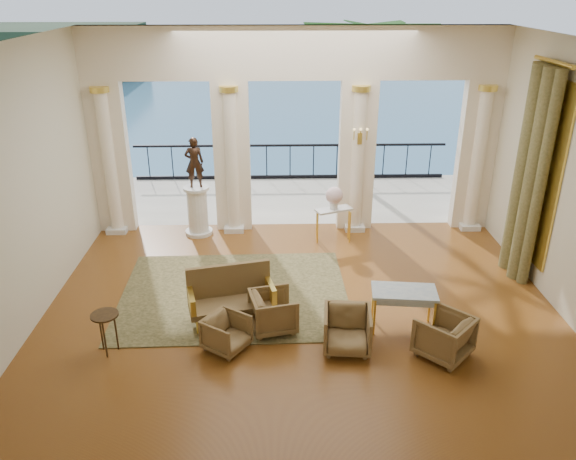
{
  "coord_description": "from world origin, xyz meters",
  "views": [
    {
      "loc": [
        -0.44,
        -8.33,
        5.3
      ],
      "look_at": [
        -0.23,
        0.6,
        1.35
      ],
      "focal_mm": 35.0,
      "sensor_mm": 36.0,
      "label": 1
    }
  ],
  "objects_px": {
    "statue": "(194,162)",
    "side_table": "(105,320)",
    "console_table": "(334,214)",
    "armchair_a": "(227,332)",
    "game_table": "(404,294)",
    "armchair_c": "(444,334)",
    "armchair_d": "(273,310)",
    "pedestal": "(198,211)",
    "armchair_b": "(347,328)",
    "settee": "(231,294)"
  },
  "relations": [
    {
      "from": "armchair_c",
      "to": "console_table",
      "type": "relative_size",
      "value": 0.88
    },
    {
      "from": "settee",
      "to": "statue",
      "type": "distance_m",
      "value": 3.91
    },
    {
      "from": "armchair_b",
      "to": "statue",
      "type": "relative_size",
      "value": 0.66
    },
    {
      "from": "pedestal",
      "to": "game_table",
      "type": "bearing_deg",
      "value": -45.76
    },
    {
      "from": "armchair_a",
      "to": "armchair_c",
      "type": "bearing_deg",
      "value": -59.46
    },
    {
      "from": "game_table",
      "to": "side_table",
      "type": "relative_size",
      "value": 1.6
    },
    {
      "from": "armchair_d",
      "to": "console_table",
      "type": "distance_m",
      "value": 3.73
    },
    {
      "from": "armchair_b",
      "to": "console_table",
      "type": "relative_size",
      "value": 0.87
    },
    {
      "from": "statue",
      "to": "side_table",
      "type": "relative_size",
      "value": 1.64
    },
    {
      "from": "pedestal",
      "to": "armchair_a",
      "type": "bearing_deg",
      "value": -77.61
    },
    {
      "from": "game_table",
      "to": "armchair_d",
      "type": "bearing_deg",
      "value": -174.19
    },
    {
      "from": "armchair_d",
      "to": "side_table",
      "type": "relative_size",
      "value": 1.06
    },
    {
      "from": "armchair_a",
      "to": "statue",
      "type": "height_order",
      "value": "statue"
    },
    {
      "from": "game_table",
      "to": "console_table",
      "type": "relative_size",
      "value": 1.28
    },
    {
      "from": "pedestal",
      "to": "statue",
      "type": "bearing_deg",
      "value": -90.0
    },
    {
      "from": "console_table",
      "to": "armchair_b",
      "type": "bearing_deg",
      "value": -113.88
    },
    {
      "from": "side_table",
      "to": "armchair_b",
      "type": "bearing_deg",
      "value": 0.04
    },
    {
      "from": "console_table",
      "to": "side_table",
      "type": "bearing_deg",
      "value": -155.22
    },
    {
      "from": "armchair_a",
      "to": "armchair_b",
      "type": "distance_m",
      "value": 1.88
    },
    {
      "from": "armchair_b",
      "to": "settee",
      "type": "relative_size",
      "value": 0.49
    },
    {
      "from": "game_table",
      "to": "console_table",
      "type": "bearing_deg",
      "value": 109.45
    },
    {
      "from": "game_table",
      "to": "pedestal",
      "type": "height_order",
      "value": "pedestal"
    },
    {
      "from": "statue",
      "to": "pedestal",
      "type": "bearing_deg",
      "value": -99.04
    },
    {
      "from": "pedestal",
      "to": "armchair_b",
      "type": "bearing_deg",
      "value": -57.54
    },
    {
      "from": "armchair_a",
      "to": "console_table",
      "type": "distance_m",
      "value": 4.52
    },
    {
      "from": "pedestal",
      "to": "side_table",
      "type": "relative_size",
      "value": 1.65
    },
    {
      "from": "armchair_c",
      "to": "game_table",
      "type": "bearing_deg",
      "value": -103.17
    },
    {
      "from": "armchair_b",
      "to": "settee",
      "type": "distance_m",
      "value": 2.09
    },
    {
      "from": "armchair_c",
      "to": "armchair_d",
      "type": "height_order",
      "value": "armchair_c"
    },
    {
      "from": "armchair_a",
      "to": "armchair_c",
      "type": "relative_size",
      "value": 0.83
    },
    {
      "from": "armchair_a",
      "to": "armchair_b",
      "type": "height_order",
      "value": "armchair_b"
    },
    {
      "from": "pedestal",
      "to": "statue",
      "type": "xyz_separation_m",
      "value": [
        0.0,
        -0.0,
        1.15
      ]
    },
    {
      "from": "pedestal",
      "to": "armchair_d",
      "type": "bearing_deg",
      "value": -66.43
    },
    {
      "from": "settee",
      "to": "pedestal",
      "type": "relative_size",
      "value": 1.35
    },
    {
      "from": "console_table",
      "to": "armchair_a",
      "type": "bearing_deg",
      "value": -138.58
    },
    {
      "from": "console_table",
      "to": "side_table",
      "type": "height_order",
      "value": "console_table"
    },
    {
      "from": "console_table",
      "to": "settee",
      "type": "bearing_deg",
      "value": -144.58
    },
    {
      "from": "statue",
      "to": "game_table",
      "type": "bearing_deg",
      "value": 125.2
    },
    {
      "from": "armchair_d",
      "to": "pedestal",
      "type": "xyz_separation_m",
      "value": [
        -1.71,
        3.92,
        0.18
      ]
    },
    {
      "from": "armchair_a",
      "to": "pedestal",
      "type": "xyz_separation_m",
      "value": [
        -0.98,
        4.46,
        0.23
      ]
    },
    {
      "from": "settee",
      "to": "side_table",
      "type": "bearing_deg",
      "value": -166.92
    },
    {
      "from": "settee",
      "to": "statue",
      "type": "height_order",
      "value": "statue"
    },
    {
      "from": "armchair_b",
      "to": "armchair_d",
      "type": "xyz_separation_m",
      "value": [
        -1.15,
        0.57,
        -0.01
      ]
    },
    {
      "from": "armchair_a",
      "to": "settee",
      "type": "xyz_separation_m",
      "value": [
        0.01,
        0.88,
        0.16
      ]
    },
    {
      "from": "settee",
      "to": "console_table",
      "type": "bearing_deg",
      "value": 43.27
    },
    {
      "from": "armchair_b",
      "to": "game_table",
      "type": "height_order",
      "value": "armchair_b"
    },
    {
      "from": "console_table",
      "to": "game_table",
      "type": "bearing_deg",
      "value": -98.39
    },
    {
      "from": "statue",
      "to": "console_table",
      "type": "relative_size",
      "value": 1.31
    },
    {
      "from": "pedestal",
      "to": "side_table",
      "type": "bearing_deg",
      "value": -100.74
    },
    {
      "from": "armchair_d",
      "to": "game_table",
      "type": "height_order",
      "value": "armchair_d"
    }
  ]
}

